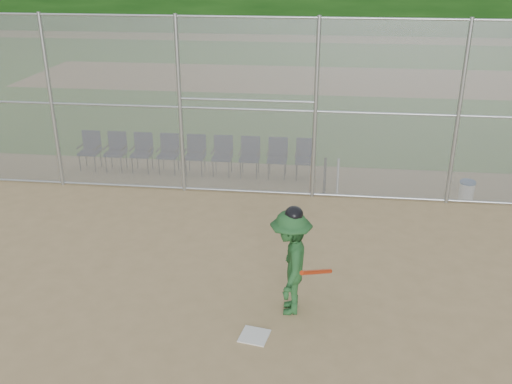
# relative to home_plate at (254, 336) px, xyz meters

# --- Properties ---
(ground) EXTENTS (100.00, 100.00, 0.00)m
(ground) POSITION_rel_home_plate_xyz_m (-0.31, 0.31, -0.01)
(ground) COLOR tan
(ground) RESTS_ON ground
(grass_strip) EXTENTS (100.00, 100.00, 0.00)m
(grass_strip) POSITION_rel_home_plate_xyz_m (-0.31, 18.31, -0.00)
(grass_strip) COLOR #2F631D
(grass_strip) RESTS_ON ground
(dirt_patch_far) EXTENTS (24.00, 24.00, 0.00)m
(dirt_patch_far) POSITION_rel_home_plate_xyz_m (-0.31, 18.31, -0.00)
(dirt_patch_far) COLOR tan
(dirt_patch_far) RESTS_ON ground
(backstop_fence) EXTENTS (16.09, 0.09, 4.00)m
(backstop_fence) POSITION_rel_home_plate_xyz_m (-0.31, 5.31, 2.06)
(backstop_fence) COLOR gray
(backstop_fence) RESTS_ON ground
(home_plate) EXTENTS (0.47, 0.47, 0.02)m
(home_plate) POSITION_rel_home_plate_xyz_m (0.00, 0.00, 0.00)
(home_plate) COLOR silver
(home_plate) RESTS_ON ground
(batter_at_plate) EXTENTS (0.97, 1.32, 1.78)m
(batter_at_plate) POSITION_rel_home_plate_xyz_m (0.46, 0.73, 0.85)
(batter_at_plate) COLOR #1F4E24
(batter_at_plate) RESTS_ON ground
(water_cooler) EXTENTS (0.35, 0.35, 0.44)m
(water_cooler) POSITION_rel_home_plate_xyz_m (4.16, 5.55, 0.21)
(water_cooler) COLOR white
(water_cooler) RESTS_ON ground
(spare_bats) EXTENTS (0.66, 0.39, 0.82)m
(spare_bats) POSITION_rel_home_plate_xyz_m (0.96, 5.56, 0.40)
(spare_bats) COLOR #D84C14
(spare_bats) RESTS_ON ground
(chair_0) EXTENTS (0.54, 0.52, 0.96)m
(chair_0) POSITION_rel_home_plate_xyz_m (-5.04, 6.42, 0.47)
(chair_0) COLOR #0E1534
(chair_0) RESTS_ON ground
(chair_1) EXTENTS (0.54, 0.52, 0.96)m
(chair_1) POSITION_rel_home_plate_xyz_m (-4.35, 6.42, 0.47)
(chair_1) COLOR #0E1534
(chair_1) RESTS_ON ground
(chair_2) EXTENTS (0.54, 0.52, 0.96)m
(chair_2) POSITION_rel_home_plate_xyz_m (-3.66, 6.42, 0.47)
(chair_2) COLOR #0E1534
(chair_2) RESTS_ON ground
(chair_3) EXTENTS (0.54, 0.52, 0.96)m
(chair_3) POSITION_rel_home_plate_xyz_m (-2.97, 6.42, 0.47)
(chair_3) COLOR #0E1534
(chair_3) RESTS_ON ground
(chair_4) EXTENTS (0.54, 0.52, 0.96)m
(chair_4) POSITION_rel_home_plate_xyz_m (-2.29, 6.42, 0.47)
(chair_4) COLOR #0E1534
(chair_4) RESTS_ON ground
(chair_5) EXTENTS (0.54, 0.52, 0.96)m
(chair_5) POSITION_rel_home_plate_xyz_m (-1.60, 6.42, 0.47)
(chair_5) COLOR #0E1534
(chair_5) RESTS_ON ground
(chair_6) EXTENTS (0.54, 0.52, 0.96)m
(chair_6) POSITION_rel_home_plate_xyz_m (-0.91, 6.42, 0.47)
(chair_6) COLOR #0E1534
(chair_6) RESTS_ON ground
(chair_7) EXTENTS (0.54, 0.52, 0.96)m
(chair_7) POSITION_rel_home_plate_xyz_m (-0.22, 6.42, 0.47)
(chair_7) COLOR #0E1534
(chair_7) RESTS_ON ground
(chair_8) EXTENTS (0.54, 0.52, 0.96)m
(chair_8) POSITION_rel_home_plate_xyz_m (0.47, 6.42, 0.47)
(chair_8) COLOR #0E1534
(chair_8) RESTS_ON ground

